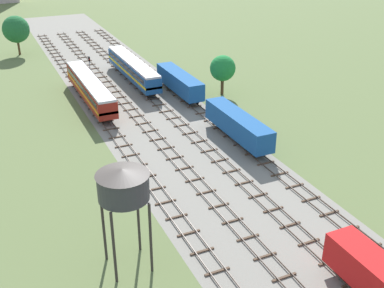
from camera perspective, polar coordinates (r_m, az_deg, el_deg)
ground_plane at (r=71.12m, az=-4.19°, el=2.92°), size 480.00×480.00×0.00m
ballast_bed at (r=71.12m, az=-4.19°, el=2.92°), size 18.55×176.00×0.01m
track_far_left at (r=70.00m, az=-10.06°, el=2.30°), size 2.40×126.00×0.29m
track_left at (r=71.22m, az=-6.31°, el=2.98°), size 2.40×126.00×0.29m
track_centre_left at (r=72.73m, az=-2.69°, el=3.61°), size 2.40×126.00×0.29m
track_centre at (r=74.53m, az=0.77°, el=4.21°), size 2.40×126.00×0.29m
freight_boxcar_centre_near at (r=63.59m, az=5.56°, el=2.37°), size 2.87×14.00×3.60m
freight_boxcar_centre_mid at (r=80.12m, az=-1.52°, el=7.55°), size 2.87×14.00×3.60m
passenger_coach_far_left_midfar at (r=78.44m, az=-12.22°, el=6.68°), size 2.96×22.00×3.80m
passenger_coach_centre_left_far at (r=87.60m, az=-7.15°, el=9.10°), size 2.96×22.00×3.80m
water_tower at (r=38.62m, az=-8.31°, el=-4.93°), size 4.43×4.43×9.65m
signal_post_nearest at (r=87.95m, az=-12.24°, el=9.18°), size 0.28×0.47×5.02m
lineside_tree_0 at (r=80.07m, az=3.73°, el=9.10°), size 4.32×4.32×6.77m
lineside_tree_2 at (r=110.77m, az=-20.48°, el=12.83°), size 5.70×5.70×8.39m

